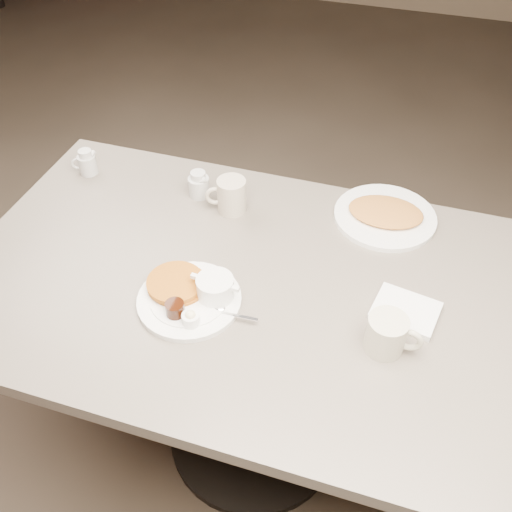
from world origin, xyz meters
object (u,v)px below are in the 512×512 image
(coffee_mug_near, at_px, (388,334))
(hash_plate, at_px, (385,215))
(diner_table, at_px, (254,325))
(creamer_right, at_px, (199,185))
(coffee_mug_far, at_px, (231,196))
(creamer_left, at_px, (87,163))
(main_plate, at_px, (192,294))

(coffee_mug_near, relative_size, hash_plate, 0.43)
(diner_table, distance_m, creamer_right, 0.44)
(coffee_mug_near, distance_m, coffee_mug_far, 0.60)
(coffee_mug_far, distance_m, creamer_left, 0.48)
(diner_table, bearing_deg, coffee_mug_far, 120.41)
(main_plate, xyz_separation_m, coffee_mug_far, (-0.03, 0.36, 0.03))
(main_plate, relative_size, creamer_left, 3.92)
(coffee_mug_near, height_order, hash_plate, coffee_mug_near)
(main_plate, bearing_deg, hash_plate, 48.53)
(creamer_right, bearing_deg, hash_plate, 5.87)
(creamer_right, bearing_deg, coffee_mug_far, -18.28)
(creamer_left, bearing_deg, main_plate, -38.01)
(coffee_mug_far, height_order, creamer_right, coffee_mug_far)
(main_plate, bearing_deg, creamer_right, 109.48)
(hash_plate, bearing_deg, creamer_right, -174.13)
(creamer_left, bearing_deg, diner_table, -24.87)
(diner_table, bearing_deg, coffee_mug_near, -17.04)
(diner_table, distance_m, main_plate, 0.25)
(main_plate, xyz_separation_m, creamer_right, (-0.14, 0.39, 0.01))
(main_plate, relative_size, coffee_mug_near, 2.45)
(diner_table, xyz_separation_m, creamer_right, (-0.26, 0.29, 0.21))
(coffee_mug_near, distance_m, creamer_left, 1.04)
(coffee_mug_near, bearing_deg, diner_table, 162.96)
(creamer_right, bearing_deg, main_plate, -70.52)
(diner_table, xyz_separation_m, coffee_mug_near, (0.34, -0.10, 0.22))
(coffee_mug_far, xyz_separation_m, creamer_right, (-0.11, 0.04, -0.01))
(diner_table, xyz_separation_m, hash_plate, (0.28, 0.34, 0.18))
(hash_plate, bearing_deg, main_plate, -131.47)
(coffee_mug_far, relative_size, creamer_right, 1.56)
(coffee_mug_near, height_order, creamer_left, coffee_mug_near)
(creamer_right, height_order, hash_plate, creamer_right)
(creamer_right, xyz_separation_m, hash_plate, (0.53, 0.05, -0.02))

